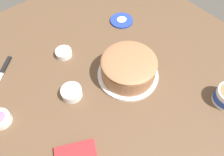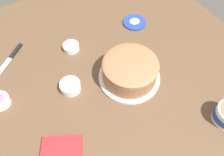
{
  "view_description": "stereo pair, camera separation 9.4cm",
  "coord_description": "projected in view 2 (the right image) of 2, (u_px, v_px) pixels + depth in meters",
  "views": [
    {
      "loc": [
        0.3,
        0.42,
        0.81
      ],
      "look_at": [
        -0.04,
        0.01,
        0.04
      ],
      "focal_mm": 34.98,
      "sensor_mm": 36.0,
      "label": 1
    },
    {
      "loc": [
        0.23,
        0.47,
        0.81
      ],
      "look_at": [
        -0.04,
        0.01,
        0.04
      ],
      "focal_mm": 34.98,
      "sensor_mm": 36.0,
      "label": 2
    }
  ],
  "objects": [
    {
      "name": "frosted_cake",
      "position": [
        130.0,
        71.0,
        0.94
      ],
      "size": [
        0.27,
        0.27,
        0.12
      ],
      "color": "white",
      "rests_on": "ground_plane"
    },
    {
      "name": "candy_box_lower",
      "position": [
        62.0,
        147.0,
        0.8
      ],
      "size": [
        0.17,
        0.14,
        0.02
      ],
      "primitive_type": "cube",
      "rotation": [
        0.0,
        0.0,
        -0.46
      ],
      "color": "red",
      "rests_on": "ground_plane"
    },
    {
      "name": "spreading_knife",
      "position": [
        10.0,
        58.0,
        1.04
      ],
      "size": [
        0.19,
        0.17,
        0.01
      ],
      "color": "silver",
      "rests_on": "ground_plane"
    },
    {
      "name": "frosting_tub_lid",
      "position": [
        134.0,
        22.0,
        1.19
      ],
      "size": [
        0.12,
        0.12,
        0.02
      ],
      "color": "#233DAD",
      "rests_on": "ground_plane"
    },
    {
      "name": "sprinkle_bowl_orange",
      "position": [
        70.0,
        86.0,
        0.93
      ],
      "size": [
        0.09,
        0.09,
        0.04
      ],
      "color": "white",
      "rests_on": "ground_plane"
    },
    {
      "name": "ground_plane",
      "position": [
        103.0,
        85.0,
        0.96
      ],
      "size": [
        1.54,
        1.54,
        0.0
      ],
      "primitive_type": "plane",
      "color": "brown"
    },
    {
      "name": "sprinkle_bowl_rainbow",
      "position": [
        71.0,
        47.0,
        1.07
      ],
      "size": [
        0.08,
        0.08,
        0.03
      ],
      "color": "white",
      "rests_on": "ground_plane"
    }
  ]
}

